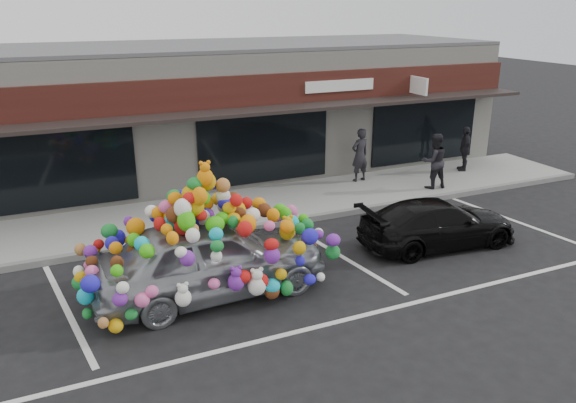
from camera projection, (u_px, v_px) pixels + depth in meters
name	position (u px, v px, depth m)	size (l,w,h in m)	color
ground	(229.00, 283.00, 11.81)	(90.00, 90.00, 0.00)	black
shop_building	(145.00, 113.00, 18.37)	(24.00, 7.20, 4.31)	beige
sidewalk	(182.00, 217.00, 15.23)	(26.00, 3.00, 0.15)	gray
kerb	(197.00, 237.00, 13.94)	(26.00, 0.18, 0.16)	slate
parking_stripe_left	(67.00, 310.00, 10.75)	(0.12, 4.40, 0.01)	silver
parking_stripe_mid	(341.00, 256.00, 13.06)	(0.12, 4.40, 0.01)	silver
parking_stripe_right	(516.00, 221.00, 15.13)	(0.12, 4.40, 0.01)	silver
lane_line	(368.00, 314.00, 10.59)	(14.00, 0.12, 0.01)	silver
toy_car	(209.00, 249.00, 11.06)	(3.35, 5.02, 2.89)	#AAB2B5
black_sedan	(438.00, 223.00, 13.47)	(3.90, 1.59, 1.13)	black
pedestrian_a	(360.00, 155.00, 17.87)	(0.62, 0.41, 1.71)	black
pedestrian_b	(434.00, 161.00, 17.18)	(0.83, 0.65, 1.71)	black
pedestrian_c	(465.00, 149.00, 19.05)	(0.37, 0.89, 1.52)	black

